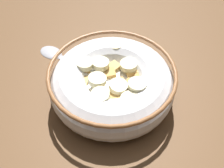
% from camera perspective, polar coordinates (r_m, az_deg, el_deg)
% --- Properties ---
extents(ground_plane, '(1.23, 1.23, 0.02)m').
position_cam_1_polar(ground_plane, '(0.45, 0.00, -3.34)').
color(ground_plane, brown).
extents(cereal_bowl, '(0.19, 0.19, 0.06)m').
position_cam_1_polar(cereal_bowl, '(0.41, 0.03, 0.20)').
color(cereal_bowl, silver).
rests_on(cereal_bowl, ground_plane).
extents(spoon, '(0.15, 0.03, 0.01)m').
position_cam_1_polar(spoon, '(0.51, -11.24, 5.97)').
color(spoon, '#A5A5AD').
rests_on(spoon, ground_plane).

